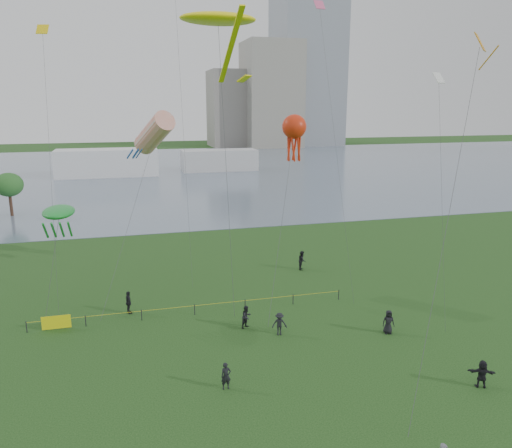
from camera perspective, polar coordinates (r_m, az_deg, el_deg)
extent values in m
plane|color=#163811|center=(27.95, 5.62, -21.07)|extent=(400.00, 400.00, 0.00)
cube|color=slate|center=(122.77, -10.86, 5.94)|extent=(400.00, 120.00, 0.08)
cube|color=gray|center=(191.35, 1.74, 14.53)|extent=(20.00, 20.00, 38.00)
cube|color=gray|center=(193.71, -2.87, 13.03)|extent=(16.00, 18.00, 28.00)
cube|color=silver|center=(117.22, -16.63, 6.73)|extent=(22.00, 8.00, 6.00)
cube|color=silver|center=(122.25, -4.23, 7.29)|extent=(18.00, 7.00, 5.00)
cylinder|color=#382419|center=(80.25, -26.19, 1.81)|extent=(0.44, 0.44, 2.83)
ellipsoid|color=#2D6628|center=(79.74, -26.43, 4.04)|extent=(4.02, 4.02, 3.39)
cylinder|color=black|center=(39.68, -24.75, -10.64)|extent=(0.07, 0.07, 0.85)
cylinder|color=black|center=(39.13, -18.90, -10.43)|extent=(0.07, 0.07, 0.85)
cylinder|color=black|center=(38.98, -12.94, -10.11)|extent=(0.07, 0.07, 0.85)
cylinder|color=black|center=(39.25, -7.02, -9.68)|extent=(0.07, 0.07, 0.85)
cylinder|color=black|center=(39.91, -1.25, -9.17)|extent=(0.07, 0.07, 0.85)
cylinder|color=black|center=(40.96, 4.26, -8.60)|extent=(0.07, 0.07, 0.85)
cylinder|color=black|center=(42.36, 9.43, -7.98)|extent=(0.07, 0.07, 0.85)
cylinder|color=#D0D218|center=(39.12, -7.03, -9.25)|extent=(24.00, 0.03, 0.03)
cube|color=yellow|center=(39.31, -21.86, -10.38)|extent=(2.00, 0.04, 1.00)
imported|color=black|center=(36.75, -1.09, -10.55)|extent=(1.03, 0.98, 1.68)
imported|color=black|center=(35.71, 2.70, -11.34)|extent=(1.17, 0.82, 1.65)
imported|color=black|center=(40.25, -14.35, -8.68)|extent=(0.69, 1.14, 1.81)
imported|color=black|center=(37.09, 14.89, -10.76)|extent=(0.94, 0.71, 1.72)
imported|color=black|center=(32.46, 24.41, -15.33)|extent=(1.59, 1.10, 1.65)
imported|color=black|center=(29.68, -3.45, -16.95)|extent=(0.61, 0.42, 1.60)
imported|color=black|center=(49.17, 5.29, -4.15)|extent=(1.02, 1.12, 1.86)
cylinder|color=#3F3F42|center=(37.34, -3.39, 5.93)|extent=(0.34, 3.07, 21.81)
ellipsoid|color=#FFEE0D|center=(38.93, -4.36, 22.34)|extent=(5.61, 3.51, 0.88)
cube|color=#FFEE0D|center=(34.53, -2.93, 19.46)|extent=(0.36, 6.98, 4.09)
cube|color=#FFEE0D|center=(30.68, -1.35, 16.28)|extent=(0.95, 0.95, 0.42)
cylinder|color=#3F3F42|center=(41.24, -14.30, 0.34)|extent=(5.10, 7.37, 13.44)
cylinder|color=red|center=(44.02, -11.54, 10.15)|extent=(3.73, 5.17, 3.86)
cylinder|color=#1746A4|center=(42.89, -13.22, 7.83)|extent=(0.60, 1.13, 0.88)
cylinder|color=#1746A4|center=(43.26, -13.61, 7.86)|extent=(0.60, 1.13, 0.88)
cylinder|color=#1746A4|center=(43.11, -14.20, 7.81)|extent=(0.60, 1.13, 0.88)
cylinder|color=#1746A4|center=(42.64, -14.19, 7.75)|extent=(0.60, 1.13, 0.88)
cylinder|color=#1746A4|center=(42.50, -13.58, 7.76)|extent=(0.60, 1.13, 0.88)
cylinder|color=#3F3F42|center=(40.05, -22.32, -4.67)|extent=(1.50, 1.94, 8.04)
ellipsoid|color=#198C2D|center=(39.88, -21.62, 1.30)|extent=(2.30, 4.13, 0.80)
cylinder|color=#198C2D|center=(38.65, -22.93, -0.71)|extent=(0.16, 1.79, 1.54)
cylinder|color=#198C2D|center=(38.57, -22.12, -0.66)|extent=(0.16, 1.79, 1.54)
cylinder|color=#198C2D|center=(38.50, -21.31, -0.61)|extent=(0.16, 1.79, 1.54)
cylinder|color=#198C2D|center=(38.44, -20.50, -0.57)|extent=(0.16, 1.79, 1.54)
cylinder|color=#3F3F42|center=(39.38, 3.00, 0.54)|extent=(4.73, 8.54, 13.98)
sphere|color=red|center=(43.19, 4.39, 11.03)|extent=(2.07, 2.07, 2.07)
cylinder|color=red|center=(43.45, 4.98, 8.92)|extent=(0.18, 0.54, 2.60)
cylinder|color=red|center=(43.78, 4.48, 8.96)|extent=(0.49, 0.36, 2.61)
cylinder|color=red|center=(43.62, 3.85, 8.96)|extent=(0.49, 0.36, 2.61)
cylinder|color=red|center=(43.13, 3.72, 8.91)|extent=(0.18, 0.54, 2.60)
cylinder|color=red|center=(42.80, 4.22, 8.86)|extent=(0.49, 0.36, 2.61)
cylinder|color=red|center=(42.96, 4.86, 8.87)|extent=(0.49, 0.36, 2.61)
cylinder|color=#3F3F42|center=(29.51, 21.11, 0.76)|extent=(9.07, 9.25, 19.57)
cube|color=orange|center=(35.47, 24.24, 18.43)|extent=(1.36, 1.36, 1.11)
cylinder|color=orange|center=(34.68, 25.04, 16.82)|extent=(0.08, 1.58, 1.35)
cube|color=yellow|center=(44.19, -23.23, 19.78)|extent=(1.04, 1.00, 0.76)
cube|color=#E5598C|center=(46.02, 7.27, 23.61)|extent=(0.93, 0.60, 0.76)
cube|color=white|center=(39.18, 20.17, 15.41)|extent=(0.97, 0.68, 0.76)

